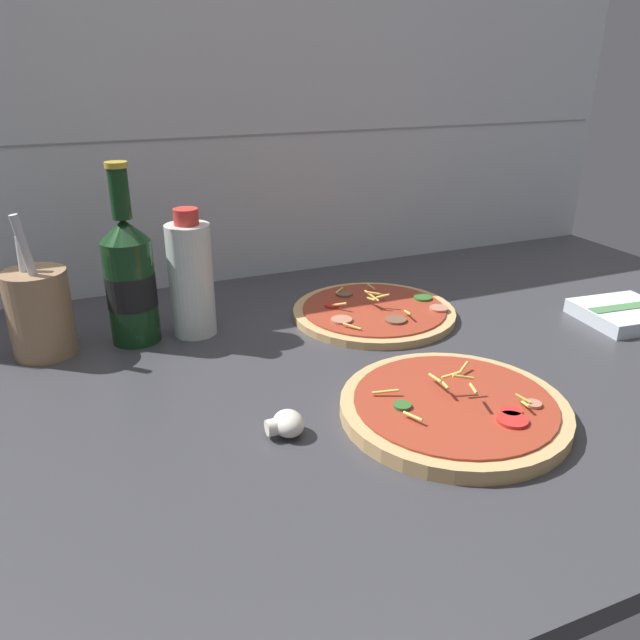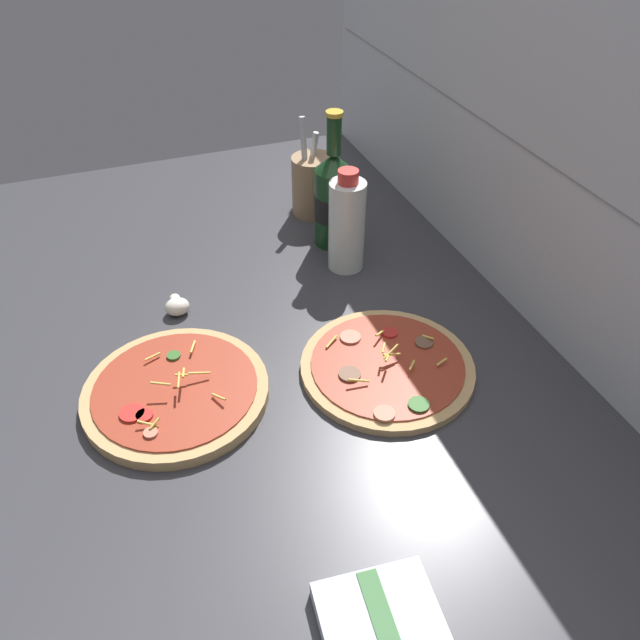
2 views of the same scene
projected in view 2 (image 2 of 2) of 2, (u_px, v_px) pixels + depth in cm
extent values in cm
cube|color=#38383D|center=(269.00, 362.00, 102.32)|extent=(160.00, 90.00, 2.50)
cube|color=silver|center=(541.00, 156.00, 96.39)|extent=(160.00, 1.00, 60.00)
cube|color=gray|center=(538.00, 156.00, 96.25)|extent=(156.80, 0.16, 0.30)
cylinder|color=tan|center=(176.00, 392.00, 93.96)|extent=(27.94, 27.94, 1.84)
cylinder|color=#9E3823|center=(175.00, 387.00, 93.28)|extent=(24.59, 24.59, 0.30)
cylinder|color=red|center=(144.00, 415.00, 88.50)|extent=(2.47, 2.47, 0.40)
cylinder|color=red|center=(132.00, 413.00, 88.84)|extent=(3.58, 3.58, 0.40)
cylinder|color=#336628|center=(174.00, 356.00, 98.18)|extent=(2.16, 2.16, 0.40)
cylinder|color=#B7755B|center=(151.00, 433.00, 86.02)|extent=(2.04, 2.04, 0.40)
cylinder|color=#EFCC56|center=(148.00, 424.00, 86.71)|extent=(1.49, 2.84, 1.24)
cylinder|color=#EFCC56|center=(199.00, 373.00, 93.73)|extent=(0.76, 3.29, 0.93)
cylinder|color=#EFCC56|center=(183.00, 373.00, 91.70)|extent=(2.54, 0.89, 0.89)
cylinder|color=#EFCC56|center=(155.00, 423.00, 86.56)|extent=(1.41, 1.80, 0.89)
cylinder|color=#EFCC56|center=(193.00, 347.00, 99.24)|extent=(3.16, 1.56, 0.71)
cylinder|color=#EFCC56|center=(179.00, 380.00, 90.68)|extent=(2.74, 1.10, 0.91)
cylinder|color=#EFCC56|center=(182.00, 375.00, 93.01)|extent=(0.84, 1.97, 0.56)
cylinder|color=#EFCC56|center=(219.00, 397.00, 90.53)|extent=(2.61, 1.80, 0.98)
cylinder|color=#EFCC56|center=(153.00, 357.00, 97.40)|extent=(1.30, 2.62, 0.46)
cylinder|color=#EFCC56|center=(160.00, 384.00, 90.36)|extent=(1.43, 2.84, 0.71)
cylinder|color=tan|center=(387.00, 367.00, 98.65)|extent=(27.52, 27.52, 1.27)
cylinder|color=#9E3823|center=(387.00, 363.00, 98.15)|extent=(24.22, 24.22, 0.30)
cylinder|color=red|center=(390.00, 333.00, 103.37)|extent=(2.55, 2.55, 0.40)
cylinder|color=#B7755B|center=(350.00, 337.00, 102.51)|extent=(3.44, 3.44, 0.40)
cylinder|color=#B7755B|center=(384.00, 413.00, 89.56)|extent=(3.15, 3.15, 0.40)
cylinder|color=#336628|center=(419.00, 405.00, 90.88)|extent=(3.15, 3.15, 0.40)
cylinder|color=brown|center=(424.00, 343.00, 101.46)|extent=(2.98, 2.98, 0.40)
cylinder|color=brown|center=(350.00, 374.00, 95.78)|extent=(3.48, 3.48, 0.40)
cylinder|color=#EFCC56|center=(442.00, 362.00, 97.18)|extent=(0.80, 2.06, 0.76)
cylinder|color=#EFCC56|center=(358.00, 380.00, 93.67)|extent=(1.18, 3.27, 1.03)
cylinder|color=#EFCC56|center=(428.00, 337.00, 101.87)|extent=(2.10, 1.36, 0.81)
cylinder|color=#EFCC56|center=(384.00, 348.00, 96.41)|extent=(1.97, 1.46, 0.55)
cylinder|color=#EFCC56|center=(380.00, 333.00, 102.00)|extent=(1.94, 2.41, 1.20)
cylinder|color=#EFCC56|center=(392.00, 355.00, 97.54)|extent=(0.42, 3.02, 0.96)
cylinder|color=#EFCC56|center=(387.00, 359.00, 95.56)|extent=(1.96, 1.65, 1.08)
cylinder|color=#EFCC56|center=(391.00, 352.00, 97.09)|extent=(1.57, 3.14, 1.40)
cylinder|color=#EFCC56|center=(412.00, 365.00, 96.14)|extent=(1.71, 1.73, 0.54)
cylinder|color=#EFCC56|center=(332.00, 342.00, 101.32)|extent=(2.16, 2.76, 0.61)
cylinder|color=#143819|center=(333.00, 207.00, 123.45)|extent=(7.38, 7.38, 15.95)
cone|color=#143819|center=(334.00, 162.00, 117.36)|extent=(7.38, 7.38, 3.27)
cylinder|color=#143819|center=(334.00, 135.00, 114.02)|extent=(2.80, 2.80, 7.28)
cylinder|color=gold|center=(334.00, 113.00, 111.46)|extent=(3.22, 3.22, 0.80)
cylinder|color=black|center=(333.00, 206.00, 123.25)|extent=(7.45, 7.45, 5.10)
cylinder|color=silver|center=(347.00, 226.00, 116.19)|extent=(6.84, 6.84, 17.67)
cylinder|color=red|center=(348.00, 177.00, 109.82)|extent=(3.76, 3.76, 2.41)
cylinder|color=white|center=(175.00, 301.00, 110.48)|extent=(1.92, 1.92, 1.92)
ellipsoid|color=silver|center=(177.00, 307.00, 109.24)|extent=(3.63, 4.27, 2.99)
cylinder|color=#9E7A56|center=(313.00, 185.00, 134.06)|extent=(9.04, 9.04, 12.79)
cylinder|color=#BCBCC1|center=(305.00, 157.00, 129.13)|extent=(3.35, 1.38, 16.37)
cylinder|color=#BCBCC1|center=(312.00, 161.00, 131.75)|extent=(1.88, 3.18, 12.70)
cube|color=silver|center=(385.00, 634.00, 66.15)|extent=(15.00, 14.26, 2.40)
cube|color=#4C7F4C|center=(385.00, 628.00, 65.34)|extent=(13.26, 3.61, 0.16)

